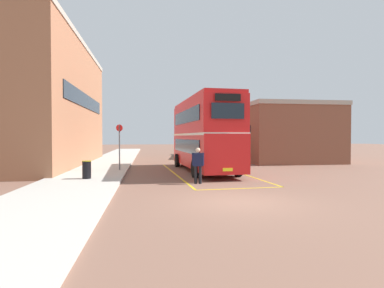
{
  "coord_description": "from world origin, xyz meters",
  "views": [
    {
      "loc": [
        -3.17,
        -10.57,
        2.3
      ],
      "look_at": [
        0.23,
        13.21,
        1.73
      ],
      "focal_mm": 29.03,
      "sensor_mm": 36.0,
      "label": 1
    }
  ],
  "objects_px": {
    "pedestrian_boarding": "(198,163)",
    "litter_bin": "(87,170)",
    "double_decker_bus": "(204,133)",
    "bus_stop_sign": "(119,143)",
    "single_deck_bus": "(209,142)"
  },
  "relations": [
    {
      "from": "double_decker_bus",
      "to": "bus_stop_sign",
      "type": "relative_size",
      "value": 3.52
    },
    {
      "from": "pedestrian_boarding",
      "to": "litter_bin",
      "type": "height_order",
      "value": "pedestrian_boarding"
    },
    {
      "from": "bus_stop_sign",
      "to": "litter_bin",
      "type": "bearing_deg",
      "value": -108.2
    },
    {
      "from": "litter_bin",
      "to": "pedestrian_boarding",
      "type": "bearing_deg",
      "value": -16.38
    },
    {
      "from": "pedestrian_boarding",
      "to": "litter_bin",
      "type": "relative_size",
      "value": 1.9
    },
    {
      "from": "single_deck_bus",
      "to": "litter_bin",
      "type": "relative_size",
      "value": 10.55
    },
    {
      "from": "double_decker_bus",
      "to": "litter_bin",
      "type": "relative_size",
      "value": 11.21
    },
    {
      "from": "pedestrian_boarding",
      "to": "bus_stop_sign",
      "type": "relative_size",
      "value": 0.6
    },
    {
      "from": "pedestrian_boarding",
      "to": "litter_bin",
      "type": "bearing_deg",
      "value": 163.62
    },
    {
      "from": "single_deck_bus",
      "to": "bus_stop_sign",
      "type": "distance_m",
      "value": 17.03
    },
    {
      "from": "single_deck_bus",
      "to": "pedestrian_boarding",
      "type": "bearing_deg",
      "value": -102.86
    },
    {
      "from": "double_decker_bus",
      "to": "pedestrian_boarding",
      "type": "relative_size",
      "value": 5.89
    },
    {
      "from": "double_decker_bus",
      "to": "litter_bin",
      "type": "height_order",
      "value": "double_decker_bus"
    },
    {
      "from": "single_deck_bus",
      "to": "litter_bin",
      "type": "xyz_separation_m",
      "value": [
        -10.14,
        -18.53,
        -1.04
      ]
    },
    {
      "from": "pedestrian_boarding",
      "to": "bus_stop_sign",
      "type": "height_order",
      "value": "bus_stop_sign"
    }
  ]
}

